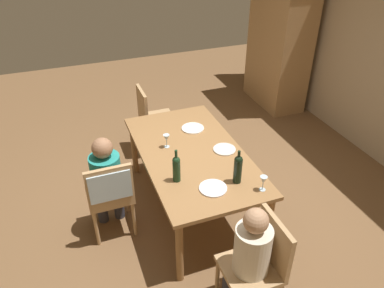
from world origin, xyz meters
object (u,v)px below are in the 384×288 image
Objects in this scene: person_woman_host at (249,255)px; dinner_plate_host at (213,188)px; chair_right_end at (260,260)px; wine_bottle_dark_red at (238,168)px; person_man_bearded at (107,178)px; handbag at (183,136)px; chair_left_end at (151,115)px; wine_bottle_tall_green at (176,168)px; armoire_cabinet at (280,39)px; chair_near at (110,191)px; dinner_plate_guest_left at (224,149)px; dining_table at (192,158)px; wine_glass_near_left at (263,180)px; wine_glass_centre at (166,138)px; dinner_plate_guest_right at (193,128)px.

person_woman_host reaches higher than dinner_plate_host.
chair_right_end is 0.82m from wine_bottle_dark_red.
person_man_bearded is 3.99× the size of handbag.
person_man_bearded is (1.30, -0.81, 0.11)m from chair_left_end.
wine_bottle_dark_red reaches higher than wine_bottle_tall_green.
person_woman_host is 1.60m from person_man_bearded.
handbag is (0.00, 0.44, -0.42)m from chair_left_end.
wine_bottle_dark_red is (-0.72, 0.13, 0.38)m from chair_right_end.
armoire_cabinet reaches higher than person_man_bearded.
chair_near is at bearing -40.68° from handbag.
chair_near is 1.00× the size of chair_left_end.
person_woman_host is at bearing -16.09° from dinner_plate_guest_left.
chair_left_end is (-1.32, -0.09, -0.15)m from dining_table.
wine_glass_near_left is (-0.53, 0.41, 0.23)m from person_woman_host.
wine_bottle_dark_red is at bearing -18.74° from person_woman_host.
armoire_cabinet is at bearing 126.82° from wine_glass_centre.
chair_right_end is 3.60× the size of dinner_plate_host.
person_man_bearded is at bearing -94.99° from dinner_plate_guest_left.
person_woman_host is 0.71m from dinner_plate_host.
person_woman_host is at bearing -8.08° from handbag.
dining_table is 5.51× the size of wine_bottle_dark_red.
chair_right_end is at bearing -90.00° from person_woman_host.
person_man_bearded reaches higher than person_woman_host.
wine_bottle_tall_green is 1.31× the size of dinner_plate_host.
wine_glass_centre is 0.63× the size of dinner_plate_guest_left.
dining_table is at bearing 49.12° from wine_glass_centre.
armoire_cabinet is 3.41m from wine_glass_near_left.
chair_near and chair_left_end have the same top height.
wine_glass_centre is at bearing -148.51° from wine_glass_near_left.
wine_glass_near_left is at bearing 9.57° from dinner_plate_guest_right.
dinner_plate_guest_left is (-0.52, 0.11, -0.15)m from wine_bottle_dark_red.
chair_right_end is at bearing -10.36° from wine_bottle_dark_red.
handbag is (-1.71, 0.65, -0.79)m from wine_bottle_tall_green.
chair_near is 6.17× the size of wine_glass_near_left.
wine_bottle_dark_red is 0.90m from wine_glass_centre.
wine_glass_near_left is (2.11, 0.47, 0.33)m from chair_left_end.
wine_bottle_dark_red reaches higher than dinner_plate_host.
person_man_bearded is at bearing 90.00° from chair_near.
dinner_plate_host is (0.65, 0.86, 0.12)m from person_man_bearded.
person_woman_host is 3.91× the size of handbag.
person_woman_host is 1.54m from wine_glass_centre.
dining_table is 5.63× the size of wine_bottle_tall_green.
chair_right_end is 1.08m from wine_bottle_tall_green.
wine_bottle_tall_green is at bearing -37.46° from dining_table.
person_woman_host is at bearing 1.33° from chair_left_end.
armoire_cabinet is 3.77m from person_man_bearded.
dinner_plate_host is 0.65m from dinner_plate_guest_left.
chair_left_end is at bearing 3.77° from chair_right_end.
wine_glass_near_left is 0.72m from dinner_plate_guest_left.
chair_near is 1.22m from dinner_plate_guest_right.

